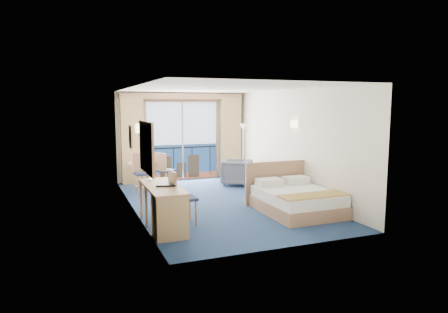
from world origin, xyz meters
TOP-DOWN VIEW (x-y plane):
  - floor at (0.00, 0.00)m, footprint 6.50×6.50m
  - room_walls at (0.00, 0.00)m, footprint 4.04×6.54m
  - balcony_door at (-0.01, 3.22)m, footprint 2.36×0.03m
  - curtain_left at (-1.55, 3.07)m, footprint 0.65×0.22m
  - curtain_right at (1.55, 3.07)m, footprint 0.65×0.22m
  - pelmet at (0.00, 3.10)m, footprint 3.80×0.25m
  - mirror at (-1.97, -1.50)m, footprint 0.05×1.25m
  - wall_print at (-1.97, 0.45)m, footprint 0.04×0.42m
  - sconce_left at (-1.94, -0.60)m, footprint 0.18×0.18m
  - sconce_right at (1.94, -0.15)m, footprint 0.18×0.18m
  - bed at (1.25, -1.40)m, footprint 1.59×1.89m
  - nightstand at (1.79, 0.01)m, footprint 0.37×0.35m
  - phone at (1.80, 0.04)m, footprint 0.25×0.22m
  - armchair at (1.23, 1.82)m, footprint 1.12×1.12m
  - floor_lamp at (1.61, 2.19)m, footprint 0.24×0.24m
  - desk at (-1.69, -1.92)m, footprint 0.60×1.73m
  - desk_chair at (-1.35, -1.38)m, footprint 0.48×0.47m
  - folder at (-1.62, -1.47)m, footprint 0.41×0.35m
  - desk_lamp at (-1.81, -0.83)m, footprint 0.11×0.11m
  - round_table at (-1.38, 2.48)m, footprint 0.80×0.80m
  - table_chair_a at (-0.84, 2.19)m, footprint 0.60×0.59m
  - table_chair_b at (-1.49, 1.92)m, footprint 0.48×0.49m

SIDE VIEW (x-z plane):
  - floor at x=0.00m, z-range 0.00..0.00m
  - nightstand at x=1.79m, z-range 0.00..0.48m
  - bed at x=1.25m, z-range -0.22..0.78m
  - armchair at x=1.23m, z-range 0.00..0.74m
  - desk at x=-1.69m, z-range 0.04..0.86m
  - phone at x=1.80m, z-range 0.48..0.57m
  - round_table at x=-1.38m, z-range 0.19..0.91m
  - table_chair_a at x=-0.84m, z-range 0.06..1.06m
  - table_chair_b at x=-1.49m, z-range 0.07..1.10m
  - desk_chair at x=-1.35m, z-range 0.07..1.14m
  - folder at x=-1.62m, z-range 0.81..0.85m
  - desk_lamp at x=-1.81m, z-range 0.91..1.31m
  - balcony_door at x=-0.01m, z-range -0.12..2.40m
  - curtain_left at x=-1.55m, z-range 0.00..2.55m
  - curtain_right at x=1.55m, z-range 0.00..2.55m
  - floor_lamp at x=1.61m, z-range 0.45..2.21m
  - mirror at x=-1.97m, z-range 1.08..2.03m
  - wall_print at x=-1.97m, z-range 1.34..1.86m
  - room_walls at x=0.00m, z-range 0.42..3.14m
  - sconce_left at x=-1.94m, z-range 1.76..1.94m
  - sconce_right at x=1.94m, z-range 1.76..1.94m
  - pelmet at x=0.00m, z-range 2.49..2.67m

